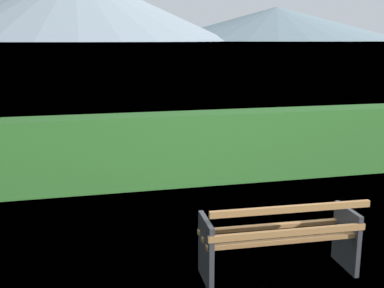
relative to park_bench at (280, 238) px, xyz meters
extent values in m
plane|color=#567A38|center=(0.00, 0.06, -0.42)|extent=(1400.00, 1400.00, 0.00)
plane|color=slate|center=(0.00, 307.53, -0.42)|extent=(620.00, 620.00, 0.00)
cube|color=olive|center=(-0.01, -0.13, 0.03)|extent=(1.64, 0.13, 0.04)
cube|color=olive|center=(0.00, 0.06, 0.03)|extent=(1.64, 0.13, 0.04)
cube|color=olive|center=(0.01, 0.25, 0.03)|extent=(1.64, 0.13, 0.04)
cube|color=olive|center=(-0.01, -0.21, 0.15)|extent=(1.64, 0.11, 0.06)
cube|color=olive|center=(-0.01, -0.25, 0.41)|extent=(1.64, 0.11, 0.06)
cube|color=#2D2D33|center=(-0.78, 0.07, -0.09)|extent=(0.07, 0.51, 0.68)
cube|color=#2D2D33|center=(0.78, 0.01, -0.09)|extent=(0.07, 0.51, 0.68)
cube|color=#285B23|center=(0.00, 3.41, 0.18)|extent=(12.56, 0.60, 1.21)
cone|color=gray|center=(0.00, 582.46, 40.56)|extent=(365.65, 365.65, 81.98)
cone|color=slate|center=(263.87, 604.15, 22.19)|extent=(334.74, 334.74, 45.23)
camera|label=1|loc=(-1.94, -4.14, 2.01)|focal=43.61mm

